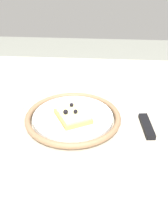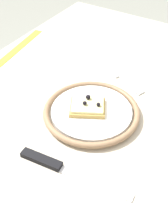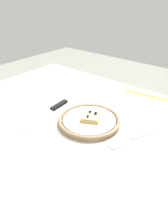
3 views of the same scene
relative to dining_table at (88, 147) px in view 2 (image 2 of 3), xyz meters
name	(u,v)px [view 2 (image 2 of 3)]	position (x,y,z in m)	size (l,w,h in m)	color
dining_table	(88,147)	(0.00, 0.00, 0.00)	(1.17, 0.80, 0.72)	#BCB29E
plate	(91,112)	(-0.03, -0.01, 0.10)	(0.23, 0.23, 0.02)	white
pizza_slice_near	(88,106)	(-0.02, -0.02, 0.11)	(0.10, 0.10, 0.03)	tan
knife	(56,166)	(0.14, 0.01, 0.09)	(0.04, 0.24, 0.01)	silver
fork	(116,76)	(-0.20, -0.03, 0.09)	(0.09, 0.19, 0.00)	#BEBEBE
measuring_tape	(13,52)	(-0.14, -0.36, 0.09)	(0.31, 0.02, 0.00)	yellow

